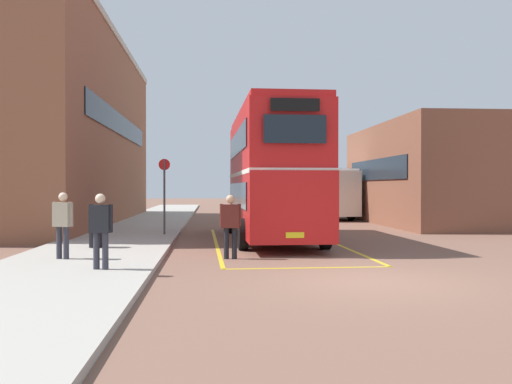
{
  "coord_description": "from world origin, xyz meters",
  "views": [
    {
      "loc": [
        -3.19,
        -11.37,
        1.98
      ],
      "look_at": [
        -1.37,
        11.17,
        1.77
      ],
      "focal_mm": 38.66,
      "sensor_mm": 36.0,
      "label": 1
    }
  ],
  "objects_px": {
    "double_decker_bus": "(272,173)",
    "single_deck_bus": "(316,192)",
    "pedestrian_boarding": "(230,222)",
    "bus_stop_sign": "(164,189)",
    "litter_bin": "(97,232)",
    "pedestrian_waiting_far": "(101,226)",
    "pedestrian_waiting_near": "(63,220)"
  },
  "relations": [
    {
      "from": "double_decker_bus",
      "to": "single_deck_bus",
      "type": "xyz_separation_m",
      "value": [
        4.5,
        14.67,
        -0.87
      ]
    },
    {
      "from": "pedestrian_boarding",
      "to": "bus_stop_sign",
      "type": "bearing_deg",
      "value": 109.91
    },
    {
      "from": "pedestrian_boarding",
      "to": "litter_bin",
      "type": "distance_m",
      "value": 4.46
    },
    {
      "from": "single_deck_bus",
      "to": "litter_bin",
      "type": "bearing_deg",
      "value": -119.62
    },
    {
      "from": "double_decker_bus",
      "to": "pedestrian_boarding",
      "type": "bearing_deg",
      "value": -108.12
    },
    {
      "from": "double_decker_bus",
      "to": "litter_bin",
      "type": "distance_m",
      "value": 6.87
    },
    {
      "from": "bus_stop_sign",
      "to": "pedestrian_waiting_far",
      "type": "bearing_deg",
      "value": -94.01
    },
    {
      "from": "pedestrian_boarding",
      "to": "pedestrian_waiting_near",
      "type": "height_order",
      "value": "pedestrian_waiting_near"
    },
    {
      "from": "pedestrian_boarding",
      "to": "bus_stop_sign",
      "type": "height_order",
      "value": "bus_stop_sign"
    },
    {
      "from": "pedestrian_boarding",
      "to": "pedestrian_waiting_far",
      "type": "height_order",
      "value": "pedestrian_waiting_far"
    },
    {
      "from": "pedestrian_waiting_far",
      "to": "bus_stop_sign",
      "type": "relative_size",
      "value": 0.58
    },
    {
      "from": "single_deck_bus",
      "to": "pedestrian_boarding",
      "type": "xyz_separation_m",
      "value": [
        -6.22,
        -19.9,
        -0.61
      ]
    },
    {
      "from": "double_decker_bus",
      "to": "pedestrian_waiting_near",
      "type": "relative_size",
      "value": 6.04
    },
    {
      "from": "pedestrian_waiting_far",
      "to": "single_deck_bus",
      "type": "bearing_deg",
      "value": 67.78
    },
    {
      "from": "single_deck_bus",
      "to": "pedestrian_waiting_far",
      "type": "xyz_separation_m",
      "value": [
        -9.2,
        -22.51,
        -0.52
      ]
    },
    {
      "from": "litter_bin",
      "to": "pedestrian_waiting_far",
      "type": "bearing_deg",
      "value": -77.35
    },
    {
      "from": "pedestrian_waiting_near",
      "to": "bus_stop_sign",
      "type": "bearing_deg",
      "value": 74.69
    },
    {
      "from": "single_deck_bus",
      "to": "pedestrian_boarding",
      "type": "distance_m",
      "value": 20.86
    },
    {
      "from": "litter_bin",
      "to": "bus_stop_sign",
      "type": "bearing_deg",
      "value": 69.94
    },
    {
      "from": "double_decker_bus",
      "to": "litter_bin",
      "type": "height_order",
      "value": "double_decker_bus"
    },
    {
      "from": "single_deck_bus",
      "to": "litter_bin",
      "type": "xyz_separation_m",
      "value": [
        -10.22,
        -17.97,
        -1.03
      ]
    },
    {
      "from": "pedestrian_waiting_near",
      "to": "litter_bin",
      "type": "xyz_separation_m",
      "value": [
        0.31,
        2.65,
        -0.51
      ]
    },
    {
      "from": "single_deck_bus",
      "to": "pedestrian_waiting_far",
      "type": "height_order",
      "value": "single_deck_bus"
    },
    {
      "from": "double_decker_bus",
      "to": "pedestrian_boarding",
      "type": "relative_size",
      "value": 5.83
    },
    {
      "from": "pedestrian_waiting_near",
      "to": "litter_bin",
      "type": "height_order",
      "value": "pedestrian_waiting_near"
    },
    {
      "from": "single_deck_bus",
      "to": "pedestrian_boarding",
      "type": "height_order",
      "value": "single_deck_bus"
    },
    {
      "from": "pedestrian_waiting_near",
      "to": "bus_stop_sign",
      "type": "height_order",
      "value": "bus_stop_sign"
    },
    {
      "from": "pedestrian_waiting_near",
      "to": "pedestrian_waiting_far",
      "type": "distance_m",
      "value": 2.31
    },
    {
      "from": "pedestrian_waiting_near",
      "to": "single_deck_bus",
      "type": "bearing_deg",
      "value": 62.95
    },
    {
      "from": "litter_bin",
      "to": "double_decker_bus",
      "type": "bearing_deg",
      "value": 30.01
    },
    {
      "from": "pedestrian_boarding",
      "to": "litter_bin",
      "type": "height_order",
      "value": "pedestrian_boarding"
    },
    {
      "from": "pedestrian_waiting_far",
      "to": "double_decker_bus",
      "type": "bearing_deg",
      "value": 59.09
    }
  ]
}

